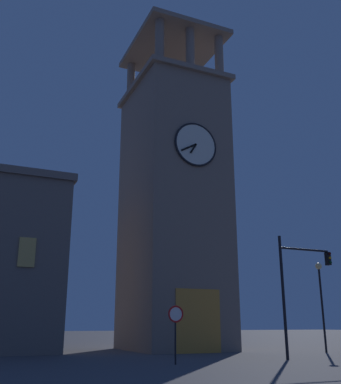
# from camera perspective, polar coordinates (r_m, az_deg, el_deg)

# --- Properties ---
(ground_plane) EXTENTS (200.00, 200.00, 0.00)m
(ground_plane) POSITION_cam_1_polar(r_m,az_deg,el_deg) (31.89, 3.20, -19.54)
(ground_plane) COLOR #4C4C51
(clocktower) EXTENTS (7.01, 8.50, 27.63)m
(clocktower) POSITION_cam_1_polar(r_m,az_deg,el_deg) (34.99, 0.33, -1.47)
(clocktower) COLOR gray
(clocktower) RESTS_ON ground_plane
(traffic_signal_near) EXTENTS (3.54, 0.41, 6.50)m
(traffic_signal_near) POSITION_cam_1_polar(r_m,az_deg,el_deg) (26.25, 15.78, -10.50)
(traffic_signal_near) COLOR black
(traffic_signal_near) RESTS_ON ground_plane
(street_lamp) EXTENTS (0.44, 0.44, 5.80)m
(street_lamp) POSITION_cam_1_polar(r_m,az_deg,el_deg) (32.61, 18.47, -11.68)
(street_lamp) COLOR black
(street_lamp) RESTS_ON ground_plane
(no_horn_sign) EXTENTS (0.78, 0.14, 2.62)m
(no_horn_sign) POSITION_cam_1_polar(r_m,az_deg,el_deg) (21.76, 0.67, -15.68)
(no_horn_sign) COLOR black
(no_horn_sign) RESTS_ON ground_plane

